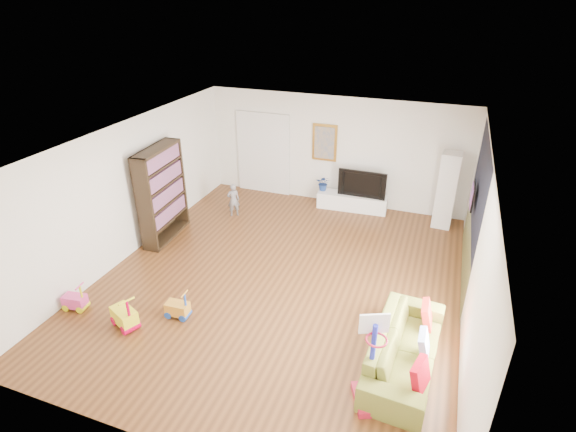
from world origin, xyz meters
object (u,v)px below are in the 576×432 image
(bookshelf, at_px, (162,194))
(basketball_hoop, at_px, (375,365))
(media_console, at_px, (352,202))
(sofa, at_px, (405,348))

(bookshelf, relative_size, basketball_hoop, 1.56)
(basketball_hoop, bearing_deg, media_console, 81.06)
(bookshelf, bearing_deg, sofa, -25.25)
(bookshelf, relative_size, sofa, 0.93)
(media_console, distance_m, sofa, 5.22)
(media_console, height_order, basketball_hoop, basketball_hoop)
(sofa, bearing_deg, basketball_hoop, 162.15)
(media_console, distance_m, basketball_hoop, 5.91)
(bookshelf, height_order, basketball_hoop, bookshelf)
(media_console, height_order, bookshelf, bookshelf)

